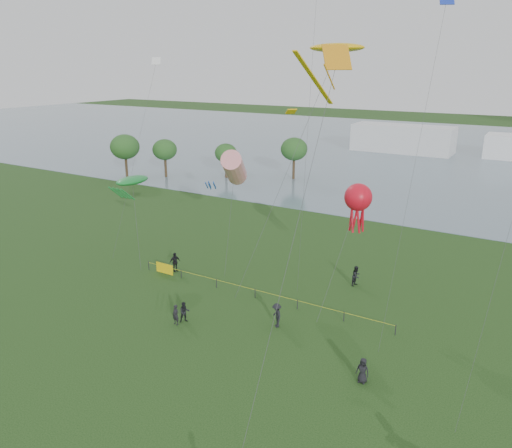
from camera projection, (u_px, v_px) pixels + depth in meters
The scene contains 17 objects.
ground_plane at pixel (171, 393), 30.15m from camera, with size 400.00×400.00×0.00m, color #173310.
lake at pixel (461, 153), 111.96m from camera, with size 400.00×120.00×0.08m, color slate.
pavilion_left at pixel (403, 139), 112.82m from camera, with size 22.00×8.00×6.00m, color silver.
trees at pixel (196, 149), 85.57m from camera, with size 29.45×19.71×7.73m.
fence at pixel (197, 277), 45.30m from camera, with size 24.07×0.07×1.05m.
spectator_a at pixel (185, 312), 38.30m from camera, with size 0.80×0.62×1.64m, color black.
spectator_b at pixel (277, 315), 37.52m from camera, with size 1.23×0.71×1.90m, color black.
spectator_c at pixel (175, 262), 47.68m from camera, with size 1.11×0.46×1.89m, color black.
spectator_d at pixel (363, 370), 30.95m from camera, with size 0.81×0.53×1.66m, color black.
spectator_f at pixel (176, 315), 37.90m from camera, with size 0.59×0.38×1.61m, color black.
spectator_g at pixel (356, 276), 44.63m from camera, with size 0.89×0.70×1.84m, color black.
kite_stingray at pixel (336, 49), 40.56m from camera, with size 7.23×9.94×20.64m.
kite_windsock at pixel (234, 168), 45.48m from camera, with size 4.29×5.17×11.90m.
kite_creature at pixel (132, 181), 50.45m from camera, with size 4.86×5.50×8.17m.
kite_octopus at pixel (358, 198), 40.35m from camera, with size 2.26×7.03×9.86m.
kite_delta at pixel (332, 76), 26.31m from camera, with size 1.61×9.69×19.98m.
small_kites at pixel (331, 18), 37.30m from camera, with size 36.89×11.69×8.94m.
Camera 1 is at (17.51, -19.37, 18.92)m, focal length 35.00 mm.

